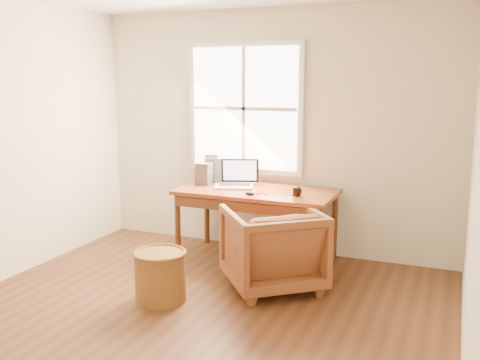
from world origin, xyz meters
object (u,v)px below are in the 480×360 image
(armchair, at_px, (273,248))
(wicker_stool, at_px, (160,277))
(laptop, at_px, (234,173))
(desk, at_px, (257,192))
(cd_stack_a, at_px, (221,170))
(coffee_mug, at_px, (297,191))

(armchair, bearing_deg, wicker_stool, 0.59)
(wicker_stool, height_order, laptop, laptop)
(armchair, distance_m, wicker_stool, 1.03)
(armchair, xyz_separation_m, wicker_stool, (-0.78, -0.65, -0.16))
(armchair, height_order, laptop, laptop)
(desk, height_order, armchair, desk)
(desk, distance_m, laptop, 0.32)
(laptop, bearing_deg, armchair, -65.46)
(desk, xyz_separation_m, armchair, (0.40, -0.64, -0.36))
(cd_stack_a, bearing_deg, armchair, -44.36)
(coffee_mug, height_order, cd_stack_a, cd_stack_a)
(wicker_stool, xyz_separation_m, coffee_mug, (0.84, 1.18, 0.58))
(desk, distance_m, coffee_mug, 0.47)
(coffee_mug, bearing_deg, desk, 153.56)
(armchair, relative_size, wicker_stool, 1.92)
(desk, relative_size, wicker_stool, 3.74)
(coffee_mug, xyz_separation_m, cd_stack_a, (-0.96, 0.36, 0.09))
(armchair, xyz_separation_m, cd_stack_a, (-0.91, 0.89, 0.51))
(armchair, xyz_separation_m, coffee_mug, (0.05, 0.53, 0.42))
(desk, distance_m, cd_stack_a, 0.59)
(coffee_mug, bearing_deg, cd_stack_a, 146.99)
(armchair, bearing_deg, desk, -97.04)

